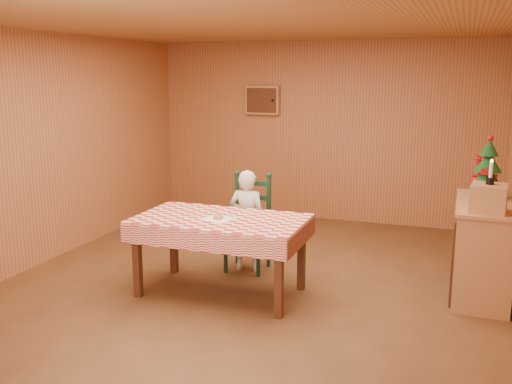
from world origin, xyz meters
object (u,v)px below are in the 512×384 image
ladder_chair (249,224)px  christmas_tree (488,169)px  storage_bin (472,283)px  seated_child (247,221)px  shelf_unit (481,249)px  dining_table (220,226)px  crate (489,198)px

ladder_chair → christmas_tree: size_ratio=1.74×
storage_bin → ladder_chair: bearing=174.6°
ladder_chair → storage_bin: 2.37m
seated_child → christmas_tree: christmas_tree is taller
christmas_tree → storage_bin: bearing=-97.7°
storage_bin → shelf_unit: bearing=77.4°
dining_table → seated_child: bearing=90.0°
ladder_chair → shelf_unit: bearing=1.5°
seated_child → dining_table: bearing=90.0°
dining_table → crate: size_ratio=5.52×
seated_child → storage_bin: seated_child is taller
seated_child → shelf_unit: 2.41m
seated_child → christmas_tree: 2.52m
ladder_chair → crate: crate is taller
storage_bin → dining_table: bearing=-166.4°
ladder_chair → shelf_unit: 2.40m
crate → christmas_tree: 0.67m
seated_child → crate: 2.48m
seated_child → christmas_tree: (2.41, 0.37, 0.65)m
dining_table → christmas_tree: size_ratio=2.67×
seated_child → shelf_unit: seated_child is taller
dining_table → christmas_tree: bearing=24.5°
ladder_chair → storage_bin: bearing=-5.4°
shelf_unit → seated_child: bearing=-177.2°
seated_child → christmas_tree: bearing=-171.3°
seated_child → ladder_chair: bearing=-90.0°
shelf_unit → christmas_tree: (0.01, 0.25, 0.74)m
seated_child → shelf_unit: bearing=-177.2°
dining_table → christmas_tree: 2.70m
crate → storage_bin: 0.86m
ladder_chair → christmas_tree: christmas_tree is taller
shelf_unit → storage_bin: 0.39m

